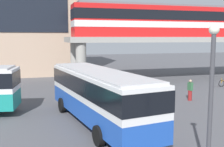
# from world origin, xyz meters

# --- Properties ---
(ground_plane) EXTENTS (120.00, 120.00, 0.00)m
(ground_plane) POSITION_xyz_m (0.00, 10.00, 0.00)
(ground_plane) COLOR #515156
(elevated_platform) EXTENTS (29.13, 5.78, 5.19)m
(elevated_platform) POSITION_xyz_m (13.46, 18.39, 4.43)
(elevated_platform) COLOR #9E9B93
(elevated_platform) RESTS_ON ground_plane
(train) EXTENTS (25.27, 2.96, 3.84)m
(train) POSITION_xyz_m (12.17, 18.39, 7.16)
(train) COLOR red
(train) RESTS_ON elevated_platform
(bus_main) EXTENTS (4.27, 11.30, 3.22)m
(bus_main) POSITION_xyz_m (-1.17, 3.13, 1.99)
(bus_main) COLOR #1E4CB2
(bus_main) RESTS_ON ground_plane
(bicycle_green) EXTENTS (1.79, 0.14, 1.04)m
(bicycle_green) POSITION_xyz_m (5.44, 12.71, 0.36)
(bicycle_green) COLOR black
(bicycle_green) RESTS_ON ground_plane
(pedestrian_walking_across) EXTENTS (0.32, 0.43, 1.73)m
(pedestrian_walking_across) POSITION_xyz_m (7.50, 7.14, 0.81)
(pedestrian_walking_across) COLOR maroon
(pedestrian_walking_across) RESTS_ON ground_plane
(lamp_post) EXTENTS (0.36, 0.36, 5.56)m
(lamp_post) POSITION_xyz_m (1.24, -4.16, 3.33)
(lamp_post) COLOR #3F3F44
(lamp_post) RESTS_ON ground_plane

